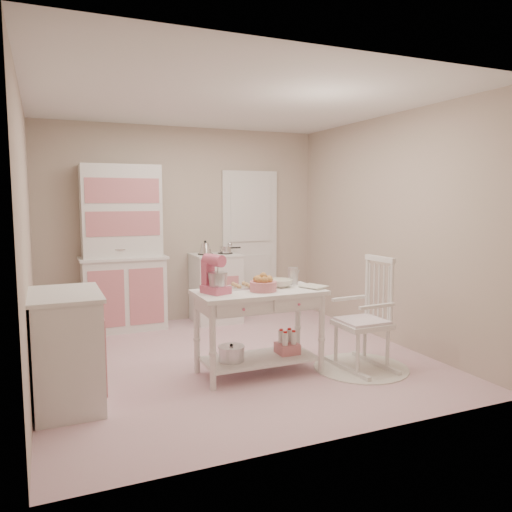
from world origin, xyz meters
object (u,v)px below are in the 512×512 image
(stove, at_px, (216,288))
(work_table, at_px, (259,332))
(base_cabinet, at_px, (67,349))
(stand_mixer, at_px, (216,275))
(hutch, at_px, (123,248))
(bread_basket, at_px, (263,286))
(rocking_chair, at_px, (362,313))

(stove, distance_m, work_table, 2.10)
(stove, bearing_deg, base_cabinet, -132.46)
(stand_mixer, bearing_deg, work_table, -24.00)
(hutch, bearing_deg, stove, -2.39)
(stove, height_order, bread_basket, stove)
(hutch, xyz_separation_m, base_cabinet, (-0.77, -2.21, -0.58))
(stove, xyz_separation_m, rocking_chair, (0.70, -2.36, 0.09))
(hutch, height_order, rocking_chair, hutch)
(hutch, relative_size, stove, 2.26)
(bread_basket, bearing_deg, stand_mixer, 170.96)
(rocking_chair, xyz_separation_m, stand_mixer, (-1.39, 0.29, 0.42))
(bread_basket, bearing_deg, rocking_chair, -13.22)
(rocking_chair, bearing_deg, work_table, 160.49)
(hutch, bearing_deg, stand_mixer, -76.48)
(stand_mixer, bearing_deg, base_cabinet, 162.71)
(hutch, distance_m, stand_mixer, 2.18)
(stove, distance_m, stand_mixer, 2.24)
(base_cabinet, height_order, stand_mixer, stand_mixer)
(base_cabinet, distance_m, stand_mixer, 1.38)
(rocking_chair, bearing_deg, bread_basket, 162.99)
(stove, relative_size, rocking_chair, 0.84)
(rocking_chair, xyz_separation_m, work_table, (-0.97, 0.27, -0.15))
(base_cabinet, height_order, work_table, base_cabinet)
(base_cabinet, bearing_deg, bread_basket, 0.64)
(bread_basket, bearing_deg, base_cabinet, -179.36)
(base_cabinet, bearing_deg, stove, 47.54)
(base_cabinet, distance_m, bread_basket, 1.76)
(hutch, xyz_separation_m, stove, (1.20, -0.05, -0.58))
(rocking_chair, bearing_deg, stand_mixer, 164.30)
(base_cabinet, relative_size, work_table, 0.77)
(hutch, relative_size, work_table, 1.73)
(stand_mixer, bearing_deg, bread_basket, -30.32)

